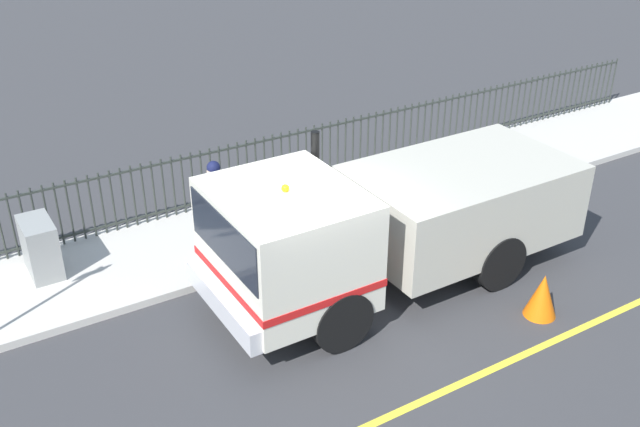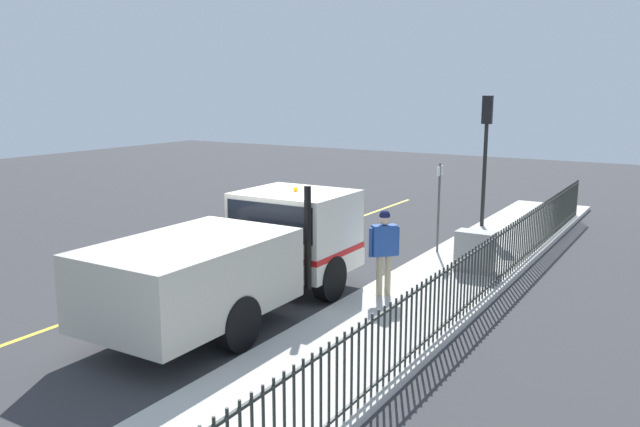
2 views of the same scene
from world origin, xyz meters
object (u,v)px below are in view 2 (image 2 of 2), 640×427
at_px(worker_standing, 384,243).
at_px(utility_cabinet, 475,251).
at_px(work_truck, 250,250).
at_px(traffic_cone, 113,300).
at_px(traffic_light_near, 486,134).
at_px(street_sign, 439,197).

distance_m(worker_standing, utility_cabinet, 2.99).
relative_size(work_truck, traffic_cone, 8.84).
xyz_separation_m(utility_cabinet, traffic_cone, (-5.06, -6.36, -0.25)).
distance_m(traffic_light_near, utility_cabinet, 5.83).
relative_size(work_truck, utility_cabinet, 6.66).
bearing_deg(worker_standing, street_sign, -130.25).
relative_size(traffic_light_near, street_sign, 1.71).
xyz_separation_m(traffic_cone, street_sign, (3.64, 7.65, 1.24)).
xyz_separation_m(worker_standing, traffic_light_near, (-0.38, 7.86, 1.75)).
height_order(work_truck, traffic_cone, work_truck).
bearing_deg(street_sign, worker_standing, -84.77).
bearing_deg(work_truck, traffic_cone, -138.80).
height_order(utility_cabinet, traffic_cone, utility_cabinet).
relative_size(work_truck, traffic_light_near, 1.59).
bearing_deg(work_truck, street_sign, 74.31).
xyz_separation_m(utility_cabinet, street_sign, (-1.42, 1.28, 0.99)).
xyz_separation_m(worker_standing, utility_cabinet, (1.05, 2.73, -0.63)).
relative_size(traffic_cone, street_sign, 0.31).
height_order(worker_standing, utility_cabinet, worker_standing).
bearing_deg(traffic_light_near, worker_standing, 87.70).
height_order(traffic_light_near, traffic_cone, traffic_light_near).
relative_size(worker_standing, traffic_light_near, 0.45).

